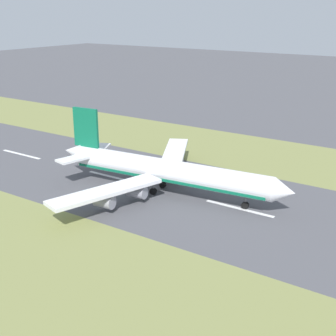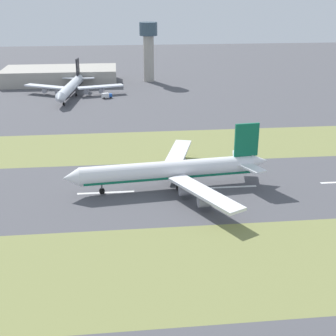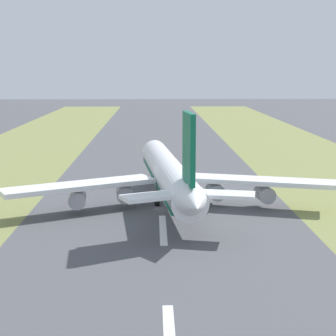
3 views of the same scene
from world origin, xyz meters
name	(u,v)px [view 1 (image 1 of 3)]	position (x,y,z in m)	size (l,w,h in m)	color
ground_plane	(154,187)	(0.00, 0.00, 0.00)	(800.00, 800.00, 0.00)	#4C4C51
grass_median_west	(229,148)	(-45.00, 0.00, 0.00)	(40.00, 600.00, 0.01)	olive
grass_median_east	(21,256)	(45.00, 0.00, 0.00)	(40.00, 600.00, 0.01)	olive
centreline_dash_near	(21,154)	(0.00, -54.41, 0.01)	(1.20, 18.00, 0.01)	silver
centreline_dash_mid	(113,177)	(0.00, -14.41, 0.01)	(1.20, 18.00, 0.01)	silver
centreline_dash_far	(239,208)	(0.00, 25.59, 0.01)	(1.20, 18.00, 0.01)	silver
airplane_main_jet	(162,170)	(1.55, 3.70, 6.02)	(63.83, 67.22, 20.20)	white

